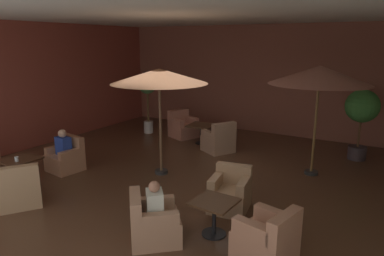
{
  "coord_description": "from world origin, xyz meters",
  "views": [
    {
      "loc": [
        4.28,
        -6.82,
        3.15
      ],
      "look_at": [
        0.0,
        0.5,
        1.06
      ],
      "focal_mm": 32.81,
      "sensor_mm": 36.0,
      "label": 1
    }
  ],
  "objects_px": {
    "iced_drink_cup": "(17,159)",
    "potted_tree_left_corner": "(147,93)",
    "armchair_front_left_north": "(66,158)",
    "cafe_table_mid_center": "(214,210)",
    "cafe_table_front_left": "(20,165)",
    "potted_tree_mid_left": "(362,111)",
    "cafe_table_front_right": "(201,128)",
    "armchair_mid_center_north": "(230,193)",
    "armchair_front_left_south": "(20,189)",
    "armchair_front_right_east": "(219,141)",
    "armchair_mid_center_south": "(267,240)",
    "patio_umbrella_center_beige": "(159,77)",
    "patron_by_window": "(155,202)",
    "armchair_mid_center_east": "(153,223)",
    "patio_umbrella_tall_red": "(320,75)",
    "patron_blue_shirt": "(63,144)",
    "armchair_front_right_north": "(183,127)"
  },
  "relations": [
    {
      "from": "cafe_table_front_right",
      "to": "patio_umbrella_tall_red",
      "type": "distance_m",
      "value": 4.2
    },
    {
      "from": "iced_drink_cup",
      "to": "patio_umbrella_tall_red",
      "type": "bearing_deg",
      "value": 37.16
    },
    {
      "from": "armchair_mid_center_south",
      "to": "patio_umbrella_center_beige",
      "type": "distance_m",
      "value": 4.47
    },
    {
      "from": "armchair_front_right_east",
      "to": "armchair_mid_center_north",
      "type": "xyz_separation_m",
      "value": [
        1.78,
        -3.14,
        -0.02
      ]
    },
    {
      "from": "armchair_mid_center_north",
      "to": "patio_umbrella_tall_red",
      "type": "distance_m",
      "value": 3.52
    },
    {
      "from": "potted_tree_left_corner",
      "to": "potted_tree_mid_left",
      "type": "distance_m",
      "value": 6.73
    },
    {
      "from": "patron_by_window",
      "to": "patio_umbrella_center_beige",
      "type": "bearing_deg",
      "value": 123.4
    },
    {
      "from": "patron_blue_shirt",
      "to": "iced_drink_cup",
      "type": "distance_m",
      "value": 1.24
    },
    {
      "from": "cafe_table_front_right",
      "to": "armchair_mid_center_north",
      "type": "relative_size",
      "value": 0.96
    },
    {
      "from": "armchair_front_left_north",
      "to": "cafe_table_mid_center",
      "type": "relative_size",
      "value": 1.2
    },
    {
      "from": "cafe_table_front_left",
      "to": "armchair_front_right_north",
      "type": "relative_size",
      "value": 0.74
    },
    {
      "from": "armchair_front_left_south",
      "to": "patron_blue_shirt",
      "type": "relative_size",
      "value": 1.62
    },
    {
      "from": "potted_tree_left_corner",
      "to": "potted_tree_mid_left",
      "type": "bearing_deg",
      "value": 4.98
    },
    {
      "from": "cafe_table_front_left",
      "to": "armchair_mid_center_east",
      "type": "distance_m",
      "value": 3.98
    },
    {
      "from": "cafe_table_front_right",
      "to": "potted_tree_left_corner",
      "type": "distance_m",
      "value": 2.46
    },
    {
      "from": "armchair_front_right_north",
      "to": "patio_umbrella_tall_red",
      "type": "xyz_separation_m",
      "value": [
        4.53,
        -1.36,
        2.07
      ]
    },
    {
      "from": "armchair_front_right_east",
      "to": "potted_tree_mid_left",
      "type": "distance_m",
      "value": 3.94
    },
    {
      "from": "armchair_front_left_north",
      "to": "cafe_table_mid_center",
      "type": "distance_m",
      "value": 4.65
    },
    {
      "from": "patio_umbrella_center_beige",
      "to": "potted_tree_mid_left",
      "type": "height_order",
      "value": "patio_umbrella_center_beige"
    },
    {
      "from": "armchair_front_right_east",
      "to": "armchair_front_left_north",
      "type": "bearing_deg",
      "value": -128.67
    },
    {
      "from": "cafe_table_mid_center",
      "to": "patio_umbrella_tall_red",
      "type": "bearing_deg",
      "value": 77.62
    },
    {
      "from": "iced_drink_cup",
      "to": "potted_tree_left_corner",
      "type": "bearing_deg",
      "value": 94.95
    },
    {
      "from": "armchair_front_left_south",
      "to": "cafe_table_mid_center",
      "type": "distance_m",
      "value": 3.91
    },
    {
      "from": "patio_umbrella_tall_red",
      "to": "armchair_front_right_east",
      "type": "bearing_deg",
      "value": 170.24
    },
    {
      "from": "patron_by_window",
      "to": "iced_drink_cup",
      "type": "bearing_deg",
      "value": 176.92
    },
    {
      "from": "armchair_mid_center_north",
      "to": "potted_tree_left_corner",
      "type": "distance_m",
      "value": 6.35
    },
    {
      "from": "armchair_mid_center_north",
      "to": "armchair_mid_center_east",
      "type": "distance_m",
      "value": 1.77
    },
    {
      "from": "armchair_front_left_north",
      "to": "cafe_table_front_left",
      "type": "bearing_deg",
      "value": -98.02
    },
    {
      "from": "armchair_mid_center_east",
      "to": "patio_umbrella_tall_red",
      "type": "height_order",
      "value": "patio_umbrella_tall_red"
    },
    {
      "from": "cafe_table_front_right",
      "to": "patio_umbrella_tall_red",
      "type": "xyz_separation_m",
      "value": [
        3.61,
        -0.97,
        1.91
      ]
    },
    {
      "from": "armchair_front_left_south",
      "to": "patio_umbrella_center_beige",
      "type": "distance_m",
      "value": 3.74
    },
    {
      "from": "cafe_table_front_right",
      "to": "patio_umbrella_center_beige",
      "type": "relative_size",
      "value": 0.33
    },
    {
      "from": "patio_umbrella_center_beige",
      "to": "iced_drink_cup",
      "type": "height_order",
      "value": "patio_umbrella_center_beige"
    },
    {
      "from": "armchair_front_left_south",
      "to": "iced_drink_cup",
      "type": "relative_size",
      "value": 9.5
    },
    {
      "from": "patron_by_window",
      "to": "patio_umbrella_tall_red",
      "type": "bearing_deg",
      "value": 70.27
    },
    {
      "from": "patio_umbrella_center_beige",
      "to": "cafe_table_mid_center",
      "type": "bearing_deg",
      "value": -37.97
    },
    {
      "from": "armchair_mid_center_east",
      "to": "patron_by_window",
      "type": "xyz_separation_m",
      "value": [
        0.03,
        0.03,
        0.37
      ]
    },
    {
      "from": "armchair_mid_center_north",
      "to": "armchair_mid_center_east",
      "type": "height_order",
      "value": "armchair_mid_center_east"
    },
    {
      "from": "armchair_front_left_north",
      "to": "armchair_front_right_east",
      "type": "relative_size",
      "value": 0.81
    },
    {
      "from": "cafe_table_front_right",
      "to": "patron_by_window",
      "type": "xyz_separation_m",
      "value": [
        2.06,
        -5.28,
        0.19
      ]
    },
    {
      "from": "cafe_table_front_left",
      "to": "potted_tree_mid_left",
      "type": "bearing_deg",
      "value": 42.12
    },
    {
      "from": "armchair_front_left_south",
      "to": "cafe_table_front_right",
      "type": "relative_size",
      "value": 1.25
    },
    {
      "from": "armchair_mid_center_south",
      "to": "patron_blue_shirt",
      "type": "xyz_separation_m",
      "value": [
        -5.57,
        1.04,
        0.37
      ]
    },
    {
      "from": "cafe_table_mid_center",
      "to": "patio_umbrella_center_beige",
      "type": "relative_size",
      "value": 0.28
    },
    {
      "from": "armchair_front_right_north",
      "to": "patron_by_window",
      "type": "distance_m",
      "value": 6.42
    },
    {
      "from": "cafe_table_front_left",
      "to": "potted_tree_mid_left",
      "type": "height_order",
      "value": "potted_tree_mid_left"
    },
    {
      "from": "cafe_table_front_right",
      "to": "armchair_mid_center_north",
      "type": "bearing_deg",
      "value": -54.05
    },
    {
      "from": "armchair_front_left_south",
      "to": "patio_umbrella_tall_red",
      "type": "distance_m",
      "value": 6.84
    },
    {
      "from": "armchair_front_right_east",
      "to": "patron_blue_shirt",
      "type": "distance_m",
      "value": 4.27
    },
    {
      "from": "potted_tree_left_corner",
      "to": "patio_umbrella_tall_red",
      "type": "bearing_deg",
      "value": -11.65
    }
  ]
}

